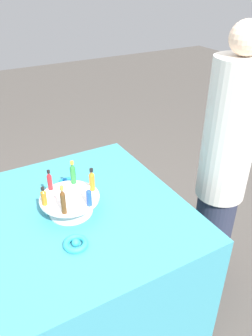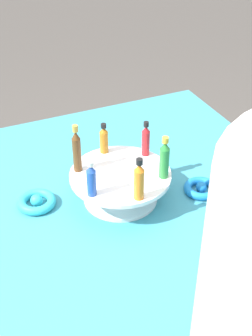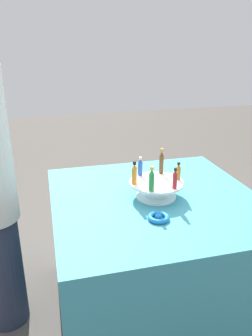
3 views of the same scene
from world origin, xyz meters
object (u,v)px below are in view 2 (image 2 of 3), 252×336
object	(u,v)px
bottle_red	(146,140)
bottle_green	(164,159)
bottle_amber	(105,139)
bottle_orange	(138,181)
ribbon_bow_teal	(37,202)
ribbon_bow_blue	(201,188)
bottle_blue	(91,180)
bottle_brown	(77,150)
display_stand	(120,184)

from	to	relation	value
bottle_red	bottle_green	xyz separation A→B (m)	(-0.00, -0.12, 0.01)
bottle_amber	bottle_orange	xyz separation A→B (m)	(-0.01, -0.24, 0.01)
ribbon_bow_teal	ribbon_bow_blue	size ratio (longest dim) A/B	1.06
bottle_blue	ribbon_bow_teal	size ratio (longest dim) A/B	0.96
bottle_blue	bottle_orange	size ratio (longest dim) A/B	0.86
bottle_red	bottle_orange	size ratio (longest dim) A/B	0.90
bottle_brown	bottle_blue	bearing A→B (deg)	-91.46
ribbon_bow_teal	bottle_amber	bearing A→B (deg)	12.81
bottle_amber	ribbon_bow_teal	distance (m)	0.27
display_stand	bottle_orange	size ratio (longest dim) A/B	2.35
bottle_red	bottle_amber	distance (m)	0.12
bottle_blue	ribbon_bow_blue	world-z (taller)	bottle_blue
bottle_brown	bottle_amber	bearing A→B (deg)	28.54
bottle_orange	bottle_green	bearing A→B (deg)	28.54
bottle_brown	ribbon_bow_blue	bearing A→B (deg)	-21.37
bottle_green	display_stand	bearing A→B (deg)	148.54
bottle_amber	ribbon_bow_teal	world-z (taller)	bottle_amber
ribbon_bow_teal	ribbon_bow_blue	xyz separation A→B (m)	(0.46, -0.13, -0.00)
bottle_brown	bottle_orange	world-z (taller)	bottle_brown
bottle_red	bottle_orange	xyz separation A→B (m)	(-0.11, -0.18, 0.01)
bottle_green	ribbon_bow_teal	bearing A→B (deg)	158.63
ribbon_bow_teal	bottle_blue	bearing A→B (deg)	-45.15
bottle_green	ribbon_bow_blue	xyz separation A→B (m)	(0.13, -0.00, -0.14)
bottle_red	bottle_green	distance (m)	0.12
bottle_red	ribbon_bow_teal	bearing A→B (deg)	178.32
bottle_blue	ribbon_bow_teal	xyz separation A→B (m)	(-0.12, 0.12, -0.12)
display_stand	bottle_blue	size ratio (longest dim) A/B	2.74
bottle_red	bottle_brown	world-z (taller)	bottle_brown
bottle_blue	bottle_green	xyz separation A→B (m)	(0.21, -0.01, 0.01)
bottle_red	bottle_orange	world-z (taller)	bottle_orange
display_stand	ribbon_bow_blue	distance (m)	0.24
bottle_red	ribbon_bow_blue	bearing A→B (deg)	-45.15
bottle_red	ribbon_bow_teal	xyz separation A→B (m)	(-0.33, 0.01, -0.13)
bottle_amber	bottle_orange	world-z (taller)	bottle_orange
bottle_amber	bottle_brown	world-z (taller)	bottle_brown
bottle_amber	bottle_brown	bearing A→B (deg)	-151.46
bottle_brown	bottle_blue	world-z (taller)	bottle_brown
bottle_brown	bottle_red	bearing A→B (deg)	-1.46
bottle_orange	ribbon_bow_teal	bearing A→B (deg)	140.40
bottle_green	ribbon_bow_teal	world-z (taller)	bottle_green
bottle_amber	bottle_blue	world-z (taller)	bottle_blue
bottle_red	bottle_orange	distance (m)	0.21
ribbon_bow_teal	bottle_green	bearing A→B (deg)	-21.37
bottle_orange	ribbon_bow_teal	world-z (taller)	bottle_orange
display_stand	ribbon_bow_blue	bearing A→B (deg)	-16.32
bottle_orange	bottle_green	distance (m)	0.12
bottle_blue	bottle_amber	bearing A→B (deg)	58.54
bottle_blue	bottle_orange	xyz separation A→B (m)	(0.10, -0.06, 0.01)
display_stand	bottle_green	world-z (taller)	bottle_green
display_stand	bottle_red	distance (m)	0.15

